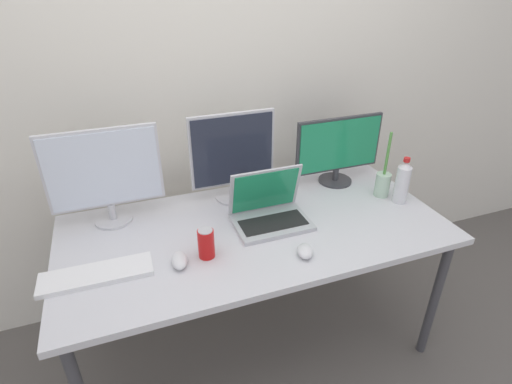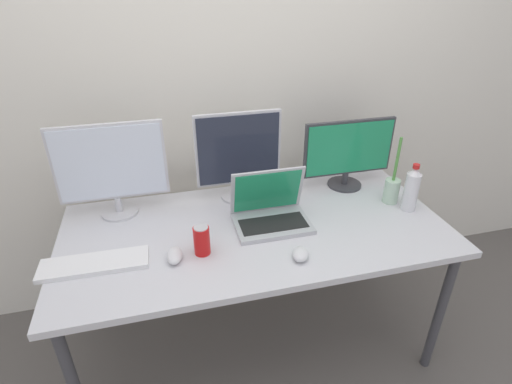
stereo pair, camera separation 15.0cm
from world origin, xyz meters
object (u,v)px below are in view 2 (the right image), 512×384
object	(u,v)px
mouse_by_laptop	(300,254)
work_desk	(256,237)
mouse_by_keyboard	(175,255)
soda_can_near_keyboard	(202,240)
laptop_silver	(270,211)
keyboard_main	(94,264)
water_bottle	(411,189)
monitor_right	(348,152)
bamboo_vase	(392,189)
monitor_center	(239,154)
monitor_left	(111,167)

from	to	relation	value
mouse_by_laptop	work_desk	bearing A→B (deg)	134.39
mouse_by_keyboard	soda_can_near_keyboard	bearing A→B (deg)	14.60
work_desk	laptop_silver	world-z (taller)	laptop_silver
keyboard_main	water_bottle	xyz separation A→B (m)	(1.43, 0.07, 0.10)
keyboard_main	mouse_by_laptop	xyz separation A→B (m)	(0.79, -0.15, 0.01)
monitor_right	laptop_silver	distance (m)	0.56
mouse_by_laptop	bamboo_vase	size ratio (longest dim) A/B	0.27
mouse_by_keyboard	mouse_by_laptop	size ratio (longest dim) A/B	1.17
keyboard_main	mouse_by_keyboard	world-z (taller)	mouse_by_keyboard
monitor_center	bamboo_vase	distance (m)	0.77
monitor_right	soda_can_near_keyboard	distance (m)	0.92
soda_can_near_keyboard	monitor_center	bearing A→B (deg)	59.53
keyboard_main	work_desk	bearing A→B (deg)	9.88
keyboard_main	bamboo_vase	size ratio (longest dim) A/B	1.20
keyboard_main	soda_can_near_keyboard	distance (m)	0.42
mouse_by_laptop	keyboard_main	bearing A→B (deg)	-170.64
laptop_silver	monitor_center	bearing A→B (deg)	107.95
soda_can_near_keyboard	mouse_by_laptop	bearing A→B (deg)	-19.53
mouse_by_keyboard	bamboo_vase	bearing A→B (deg)	17.00
monitor_right	water_bottle	xyz separation A→B (m)	(0.19, -0.30, -0.09)
monitor_center	laptop_silver	bearing A→B (deg)	-72.05
monitor_left	bamboo_vase	size ratio (longest dim) A/B	1.43
monitor_left	monitor_right	bearing A→B (deg)	-0.40
monitor_right	bamboo_vase	bearing A→B (deg)	-56.12
keyboard_main	mouse_by_keyboard	size ratio (longest dim) A/B	3.77
water_bottle	bamboo_vase	xyz separation A→B (m)	(-0.05, 0.08, -0.04)
laptop_silver	water_bottle	distance (m)	0.68
monitor_center	monitor_right	size ratio (longest dim) A/B	0.92
mouse_by_laptop	water_bottle	world-z (taller)	water_bottle
monitor_right	keyboard_main	distance (m)	1.31
laptop_silver	keyboard_main	distance (m)	0.76
keyboard_main	water_bottle	distance (m)	1.43
monitor_left	laptop_silver	bearing A→B (deg)	-20.26
keyboard_main	mouse_by_keyboard	distance (m)	0.31
monitor_center	soda_can_near_keyboard	bearing A→B (deg)	-120.47
mouse_by_keyboard	bamboo_vase	distance (m)	1.09
laptop_silver	monitor_right	bearing A→B (deg)	26.27
monitor_right	monitor_left	bearing A→B (deg)	179.60
work_desk	soda_can_near_keyboard	xyz separation A→B (m)	(-0.26, -0.13, 0.12)
monitor_center	bamboo_vase	size ratio (longest dim) A/B	1.30
mouse_by_keyboard	monitor_center	bearing A→B (deg)	57.09
keyboard_main	mouse_by_laptop	size ratio (longest dim) A/B	4.41
work_desk	mouse_by_laptop	xyz separation A→B (m)	(0.12, -0.26, 0.08)
laptop_silver	mouse_by_laptop	world-z (taller)	laptop_silver
monitor_right	soda_can_near_keyboard	bearing A→B (deg)	-154.32
monitor_left	soda_can_near_keyboard	size ratio (longest dim) A/B	3.86
monitor_right	bamboo_vase	world-z (taller)	monitor_right
work_desk	bamboo_vase	size ratio (longest dim) A/B	5.02
work_desk	mouse_by_laptop	distance (m)	0.29
mouse_by_keyboard	bamboo_vase	world-z (taller)	bamboo_vase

